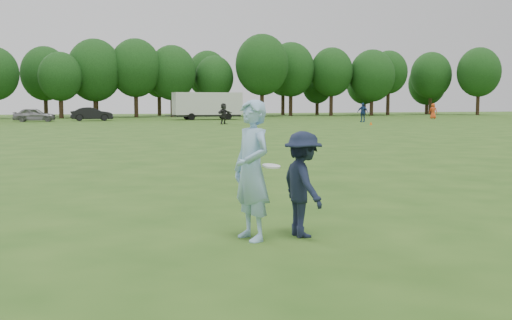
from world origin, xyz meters
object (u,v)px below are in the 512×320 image
object	(u,v)px
player_far_d	(224,114)
car_e	(34,115)
field_cone	(371,123)
cargo_trailer	(207,105)
defender	(303,184)
player_far_c	(433,111)
car_f	(92,114)
player_far_b	(363,112)
thrower	(252,170)

from	to	relation	value
player_far_d	car_e	bearing A→B (deg)	109.00
field_cone	player_far_d	bearing A→B (deg)	153.05
player_far_d	car_e	distance (m)	21.57
car_e	cargo_trailer	bearing A→B (deg)	-79.11
defender	cargo_trailer	xyz separation A→B (m)	(14.08, 60.51, 0.97)
player_far_c	car_e	distance (m)	46.56
car_f	player_far_b	bearing A→B (deg)	-118.39
player_far_c	car_f	size ratio (longest dim) A/B	0.43
player_far_b	player_far_c	size ratio (longest dim) A/B	1.04
player_far_d	thrower	bearing A→B (deg)	-138.17
defender	car_f	size ratio (longest dim) A/B	0.36
player_far_d	cargo_trailer	xyz separation A→B (m)	(2.23, 14.80, 0.79)
player_far_d	field_cone	distance (m)	13.61
defender	car_f	bearing A→B (deg)	-2.36
car_e	cargo_trailer	distance (m)	19.24
defender	cargo_trailer	size ratio (longest dim) A/B	0.18
player_far_b	cargo_trailer	distance (m)	18.91
player_far_d	defender	bearing A→B (deg)	-137.21
car_f	cargo_trailer	world-z (taller)	cargo_trailer
player_far_b	player_far_d	size ratio (longest dim) A/B	1.02
thrower	car_e	bearing A→B (deg)	170.50
cargo_trailer	thrower	bearing A→B (deg)	-103.84
player_far_d	field_cone	size ratio (longest dim) A/B	6.59
field_cone	cargo_trailer	bearing A→B (deg)	115.24
defender	field_cone	size ratio (longest dim) A/B	5.40
player_far_c	car_f	xyz separation A→B (m)	(-40.40, 5.92, -0.22)
defender	player_far_d	bearing A→B (deg)	-16.07
player_far_c	field_cone	xyz separation A→B (m)	(-17.30, -14.96, -0.82)
player_far_d	cargo_trailer	size ratio (longest dim) A/B	0.22
car_e	field_cone	bearing A→B (deg)	-117.28
player_far_c	car_e	bearing A→B (deg)	23.40
player_far_b	player_far_c	world-z (taller)	player_far_b
field_cone	cargo_trailer	size ratio (longest dim) A/B	0.03
player_far_d	car_f	size ratio (longest dim) A/B	0.44
thrower	car_f	world-z (taller)	thrower
car_e	field_cone	xyz separation A→B (m)	(29.03, -19.53, -0.58)
thrower	defender	distance (m)	0.85
defender	player_far_b	size ratio (longest dim) A/B	0.80
player_far_c	defender	bearing A→B (deg)	81.92
player_far_b	defender	bearing A→B (deg)	-70.59
car_f	field_cone	world-z (taller)	car_f
thrower	field_cone	size ratio (longest dim) A/B	6.98
thrower	car_f	size ratio (longest dim) A/B	0.46
player_far_d	car_f	bearing A→B (deg)	94.06
player_far_d	cargo_trailer	distance (m)	14.98
defender	player_far_d	world-z (taller)	player_far_d
player_far_b	player_far_c	bearing A→B (deg)	77.93
defender	field_cone	xyz separation A→B (m)	(23.96, 39.55, -0.66)
thrower	player_far_b	xyz separation A→B (m)	(28.00, 46.85, -0.04)
player_far_b	player_far_d	world-z (taller)	player_far_b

